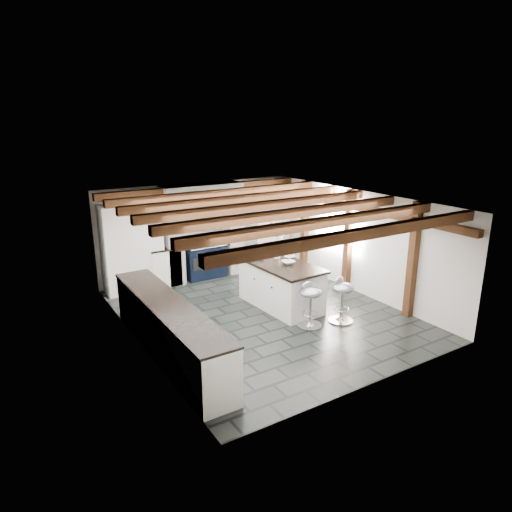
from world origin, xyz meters
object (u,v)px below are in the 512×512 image
bar_stool_far (310,299)px  range_cooker (204,259)px  kitchen_island (281,284)px  bar_stool_near (341,295)px

bar_stool_far → range_cooker: bearing=89.4°
kitchen_island → bar_stool_far: kitchen_island is taller
bar_stool_near → bar_stool_far: size_ratio=1.01×
bar_stool_near → bar_stool_far: bar_stool_near is taller
kitchen_island → bar_stool_far: bearing=-97.9°
bar_stool_near → bar_stool_far: (-0.65, 0.15, -0.01)m
kitchen_island → bar_stool_near: size_ratio=2.18×
range_cooker → bar_stool_near: (1.10, -3.77, 0.09)m
range_cooker → kitchen_island: size_ratio=0.52×
bar_stool_near → kitchen_island: bearing=96.1°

